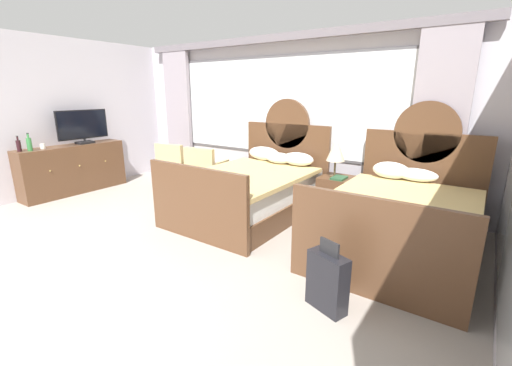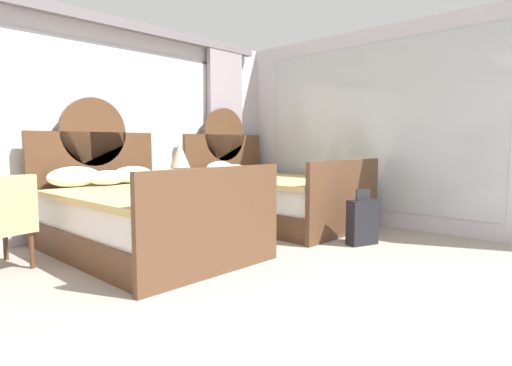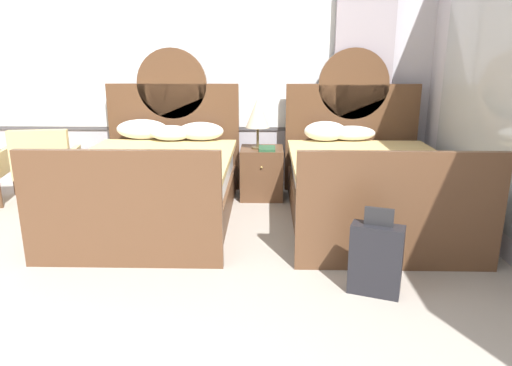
% 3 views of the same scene
% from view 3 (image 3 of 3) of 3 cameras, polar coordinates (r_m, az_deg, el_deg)
% --- Properties ---
extents(wall_back_window, '(6.55, 0.22, 2.70)m').
position_cam_3_polar(wall_back_window, '(5.83, -12.32, 13.41)').
color(wall_back_window, silver).
rests_on(wall_back_window, ground_plane).
extents(bed_near_window, '(1.55, 2.22, 1.67)m').
position_cam_3_polar(bed_near_window, '(4.76, -12.13, 0.19)').
color(bed_near_window, brown).
rests_on(bed_near_window, ground_plane).
extents(bed_near_mirror, '(1.55, 2.22, 1.67)m').
position_cam_3_polar(bed_near_mirror, '(4.72, 13.39, -0.09)').
color(bed_near_mirror, brown).
rests_on(bed_near_mirror, ground_plane).
extents(nightstand_between_beds, '(0.48, 0.50, 0.58)m').
position_cam_3_polar(nightstand_between_beds, '(5.33, 0.71, 1.26)').
color(nightstand_between_beds, brown).
rests_on(nightstand_between_beds, ground_plane).
extents(table_lamp_on_nightstand, '(0.27, 0.27, 0.57)m').
position_cam_3_polar(table_lamp_on_nightstand, '(5.18, 0.21, 8.58)').
color(table_lamp_on_nightstand, brown).
rests_on(table_lamp_on_nightstand, nightstand_between_beds).
extents(book_on_nightstand, '(0.18, 0.26, 0.03)m').
position_cam_3_polar(book_on_nightstand, '(5.17, 1.36, 4.24)').
color(book_on_nightstand, '#285133').
rests_on(book_on_nightstand, nightstand_between_beds).
extents(armchair_by_window_left, '(0.67, 0.67, 0.86)m').
position_cam_3_polar(armchair_by_window_left, '(5.49, -24.27, 2.29)').
color(armchair_by_window_left, tan).
rests_on(armchair_by_window_left, ground_plane).
extents(suitcase_on_floor, '(0.38, 0.26, 0.63)m').
position_cam_3_polar(suitcase_on_floor, '(3.33, 14.45, -9.02)').
color(suitcase_on_floor, black).
rests_on(suitcase_on_floor, ground_plane).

